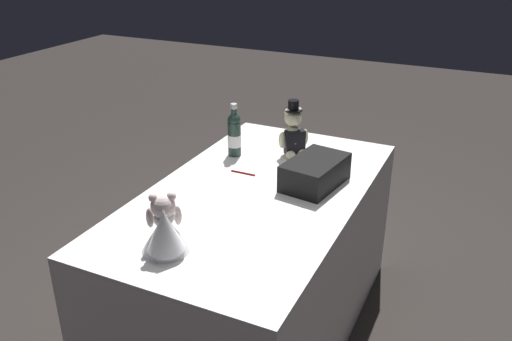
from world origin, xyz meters
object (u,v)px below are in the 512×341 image
object	(u,v)px
teddy_bear_groom	(293,135)
gift_case_black	(315,172)
teddy_bear_bride	(165,228)
signing_pen	(242,173)
champagne_bottle	(234,134)

from	to	relation	value
teddy_bear_groom	gift_case_black	xyz separation A→B (m)	(-0.28, -0.22, -0.05)
teddy_bear_bride	signing_pen	xyz separation A→B (m)	(0.72, 0.06, -0.09)
teddy_bear_groom	teddy_bear_bride	xyz separation A→B (m)	(-1.03, 0.08, -0.01)
teddy_bear_bride	gift_case_black	bearing A→B (deg)	-21.47
gift_case_black	signing_pen	bearing A→B (deg)	95.38
champagne_bottle	teddy_bear_bride	bearing A→B (deg)	-167.95
signing_pen	gift_case_black	size ratio (longest dim) A/B	0.37
champagne_bottle	teddy_bear_groom	bearing A→B (deg)	-65.81
champagne_bottle	signing_pen	distance (m)	0.26
teddy_bear_bride	champagne_bottle	xyz separation A→B (m)	(0.91, 0.19, 0.02)
gift_case_black	teddy_bear_bride	bearing A→B (deg)	158.53
teddy_bear_groom	champagne_bottle	distance (m)	0.30
teddy_bear_groom	teddy_bear_bride	bearing A→B (deg)	175.64
teddy_bear_groom	signing_pen	world-z (taller)	teddy_bear_groom
champagne_bottle	gift_case_black	xyz separation A→B (m)	(-0.15, -0.49, -0.05)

